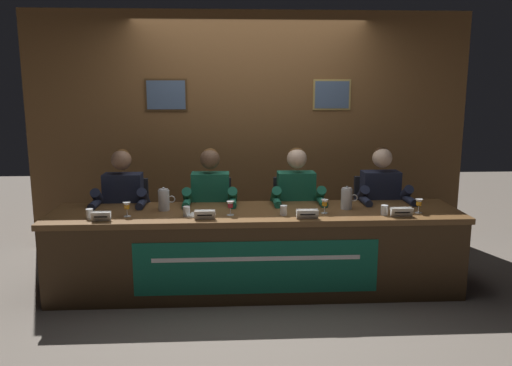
# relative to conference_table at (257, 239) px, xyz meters

# --- Properties ---
(ground_plane) EXTENTS (12.00, 12.00, 0.00)m
(ground_plane) POSITION_rel_conference_table_xyz_m (0.00, 0.11, -0.50)
(ground_plane) COLOR #70665B
(wall_back_panelled) EXTENTS (4.82, 0.14, 2.60)m
(wall_back_panelled) POSITION_rel_conference_table_xyz_m (0.00, 1.43, 0.80)
(wall_back_panelled) COLOR brown
(wall_back_panelled) RESTS_ON ground_plane
(conference_table) EXTENTS (3.62, 0.77, 0.73)m
(conference_table) POSITION_rel_conference_table_xyz_m (0.00, 0.00, 0.00)
(conference_table) COLOR brown
(conference_table) RESTS_ON ground_plane
(chair_far_left) EXTENTS (0.44, 0.45, 0.90)m
(chair_far_left) POSITION_rel_conference_table_xyz_m (-1.24, 0.68, -0.06)
(chair_far_left) COLOR black
(chair_far_left) RESTS_ON ground_plane
(panelist_far_left) EXTENTS (0.51, 0.48, 1.23)m
(panelist_far_left) POSITION_rel_conference_table_xyz_m (-1.24, 0.48, 0.21)
(panelist_far_left) COLOR black
(panelist_far_left) RESTS_ON ground_plane
(nameplate_far_left) EXTENTS (0.15, 0.06, 0.08)m
(nameplate_far_left) POSITION_rel_conference_table_xyz_m (-1.28, -0.16, 0.26)
(nameplate_far_left) COLOR white
(nameplate_far_left) RESTS_ON conference_table
(juice_glass_far_left) EXTENTS (0.06, 0.06, 0.12)m
(juice_glass_far_left) POSITION_rel_conference_table_xyz_m (-1.10, -0.03, 0.31)
(juice_glass_far_left) COLOR white
(juice_glass_far_left) RESTS_ON conference_table
(water_cup_far_left) EXTENTS (0.06, 0.06, 0.08)m
(water_cup_far_left) POSITION_rel_conference_table_xyz_m (-1.39, -0.09, 0.26)
(water_cup_far_left) COLOR silver
(water_cup_far_left) RESTS_ON conference_table
(chair_center_left) EXTENTS (0.44, 0.45, 0.90)m
(chair_center_left) POSITION_rel_conference_table_xyz_m (-0.41, 0.68, -0.06)
(chair_center_left) COLOR black
(chair_center_left) RESTS_ON ground_plane
(panelist_center_left) EXTENTS (0.51, 0.48, 1.23)m
(panelist_center_left) POSITION_rel_conference_table_xyz_m (-0.41, 0.48, 0.21)
(panelist_center_left) COLOR black
(panelist_center_left) RESTS_ON ground_plane
(nameplate_center_left) EXTENTS (0.17, 0.06, 0.08)m
(nameplate_center_left) POSITION_rel_conference_table_xyz_m (-0.44, -0.16, 0.26)
(nameplate_center_left) COLOR white
(nameplate_center_left) RESTS_ON conference_table
(juice_glass_center_left) EXTENTS (0.06, 0.06, 0.12)m
(juice_glass_center_left) POSITION_rel_conference_table_xyz_m (-0.23, -0.03, 0.31)
(juice_glass_center_left) COLOR white
(juice_glass_center_left) RESTS_ON conference_table
(water_cup_center_left) EXTENTS (0.06, 0.06, 0.08)m
(water_cup_center_left) POSITION_rel_conference_table_xyz_m (-0.60, -0.04, 0.26)
(water_cup_center_left) COLOR silver
(water_cup_center_left) RESTS_ON conference_table
(chair_center_right) EXTENTS (0.44, 0.45, 0.90)m
(chair_center_right) POSITION_rel_conference_table_xyz_m (0.41, 0.68, -0.06)
(chair_center_right) COLOR black
(chair_center_right) RESTS_ON ground_plane
(panelist_center_right) EXTENTS (0.51, 0.48, 1.23)m
(panelist_center_right) POSITION_rel_conference_table_xyz_m (0.41, 0.48, 0.21)
(panelist_center_right) COLOR black
(panelist_center_right) RESTS_ON ground_plane
(nameplate_center_right) EXTENTS (0.18, 0.06, 0.08)m
(nameplate_center_right) POSITION_rel_conference_table_xyz_m (0.41, -0.18, 0.26)
(nameplate_center_right) COLOR white
(nameplate_center_right) RESTS_ON conference_table
(juice_glass_center_right) EXTENTS (0.06, 0.06, 0.12)m
(juice_glass_center_right) POSITION_rel_conference_table_xyz_m (0.59, -0.01, 0.31)
(juice_glass_center_right) COLOR white
(juice_glass_center_right) RESTS_ON conference_table
(water_cup_center_right) EXTENTS (0.06, 0.06, 0.08)m
(water_cup_center_right) POSITION_rel_conference_table_xyz_m (0.23, -0.05, 0.26)
(water_cup_center_right) COLOR silver
(water_cup_center_right) RESTS_ON conference_table
(chair_far_right) EXTENTS (0.44, 0.45, 0.90)m
(chair_far_right) POSITION_rel_conference_table_xyz_m (1.24, 0.68, -0.06)
(chair_far_right) COLOR black
(chair_far_right) RESTS_ON ground_plane
(panelist_far_right) EXTENTS (0.51, 0.48, 1.23)m
(panelist_far_right) POSITION_rel_conference_table_xyz_m (1.24, 0.48, 0.21)
(panelist_far_right) COLOR black
(panelist_far_right) RESTS_ON ground_plane
(nameplate_far_right) EXTENTS (0.19, 0.06, 0.08)m
(nameplate_far_right) POSITION_rel_conference_table_xyz_m (1.22, -0.16, 0.26)
(nameplate_far_right) COLOR white
(nameplate_far_right) RESTS_ON conference_table
(juice_glass_far_right) EXTENTS (0.06, 0.06, 0.12)m
(juice_glass_far_right) POSITION_rel_conference_table_xyz_m (1.41, -0.04, 0.31)
(juice_glass_far_right) COLOR white
(juice_glass_far_right) RESTS_ON conference_table
(water_cup_far_right) EXTENTS (0.06, 0.06, 0.08)m
(water_cup_far_right) POSITION_rel_conference_table_xyz_m (1.09, -0.09, 0.26)
(water_cup_far_right) COLOR silver
(water_cup_far_right) RESTS_ON conference_table
(water_pitcher_left_side) EXTENTS (0.15, 0.10, 0.21)m
(water_pitcher_left_side) POSITION_rel_conference_table_xyz_m (-0.81, 0.18, 0.32)
(water_pitcher_left_side) COLOR silver
(water_pitcher_left_side) RESTS_ON conference_table
(water_pitcher_right_side) EXTENTS (0.15, 0.10, 0.21)m
(water_pitcher_right_side) POSITION_rel_conference_table_xyz_m (0.82, 0.14, 0.32)
(water_pitcher_right_side) COLOR silver
(water_pitcher_right_side) RESTS_ON conference_table
(document_stack_center_left) EXTENTS (0.24, 0.20, 0.01)m
(document_stack_center_left) POSITION_rel_conference_table_xyz_m (-0.47, -0.04, 0.23)
(document_stack_center_left) COLOR white
(document_stack_center_left) RESTS_ON conference_table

